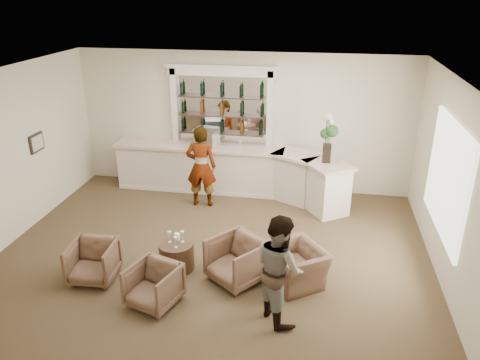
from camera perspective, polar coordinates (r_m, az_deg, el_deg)
name	(u,v)px	position (r m, az deg, el deg)	size (l,w,h in m)	color
ground	(211,259)	(8.77, -3.55, -9.61)	(8.00, 8.00, 0.00)	brown
room_shell	(226,127)	(8.41, -1.74, 6.50)	(8.04, 7.02, 3.32)	beige
bar_counter	(233,171)	(11.17, -0.92, 1.09)	(5.72, 1.80, 1.14)	silver
back_bar_alcove	(221,106)	(11.17, -2.28, 8.94)	(2.64, 0.25, 3.00)	white
cocktail_table	(177,256)	(8.46, -7.72, -9.15)	(0.62, 0.62, 0.50)	#4E3521
sommelier	(201,167)	(10.48, -4.76, 1.63)	(0.68, 0.45, 1.86)	gray
guest	(279,268)	(6.98, 4.82, -10.68)	(0.83, 0.65, 1.71)	gray
armchair_left	(93,261)	(8.43, -17.49, -9.45)	(0.74, 0.76, 0.69)	brown
armchair_center	(154,285)	(7.62, -10.49, -12.51)	(0.72, 0.74, 0.68)	brown
armchair_right	(237,260)	(8.00, -0.40, -9.78)	(0.83, 0.85, 0.78)	brown
armchair_far	(295,265)	(8.07, 6.78, -10.24)	(0.98, 0.86, 0.64)	brown
espresso_machine	(207,137)	(11.10, -4.08, 5.23)	(0.51, 0.43, 0.45)	silver
flower_vase	(328,135)	(10.11, 10.68, 5.36)	(0.28, 0.28, 1.06)	black
wine_glass_bar_left	(208,142)	(11.14, -3.88, 4.65)	(0.07, 0.07, 0.21)	white
wine_glass_bar_right	(240,144)	(10.96, 0.04, 4.40)	(0.07, 0.07, 0.21)	white
wine_glass_tbl_a	(170,237)	(8.34, -8.58, -6.87)	(0.07, 0.07, 0.21)	white
wine_glass_tbl_b	(182,237)	(8.31, -7.03, -6.86)	(0.07, 0.07, 0.21)	white
wine_glass_tbl_c	(176,242)	(8.16, -7.85, -7.53)	(0.07, 0.07, 0.21)	white
napkin_holder	(177,237)	(8.42, -7.68, -6.85)	(0.08, 0.08, 0.12)	white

